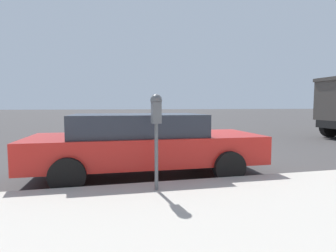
% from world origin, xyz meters
% --- Properties ---
extents(ground_plane, '(220.00, 220.00, 0.00)m').
position_xyz_m(ground_plane, '(0.00, 0.00, 0.00)').
color(ground_plane, '#3D3A3A').
extents(parking_meter, '(0.21, 0.19, 1.56)m').
position_xyz_m(parking_meter, '(-2.67, 0.72, 1.36)').
color(parking_meter, '#4C5156').
rests_on(parking_meter, sidewalk).
extents(car_red, '(2.10, 4.94, 1.36)m').
position_xyz_m(car_red, '(-1.12, 0.70, 0.73)').
color(car_red, '#B21E19').
rests_on(car_red, ground_plane).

